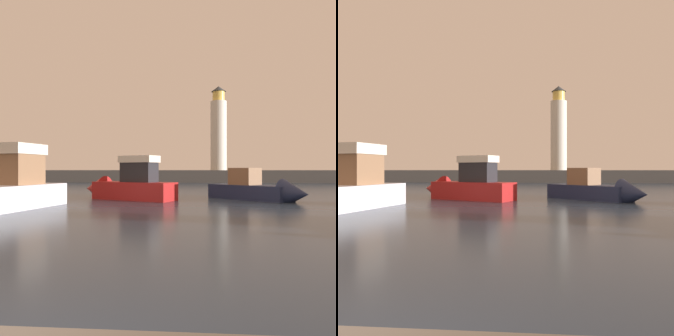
# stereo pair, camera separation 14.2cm
# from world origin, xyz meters

# --- Properties ---
(ground_plane) EXTENTS (220.00, 220.00, 0.00)m
(ground_plane) POSITION_xyz_m (0.00, 27.76, 0.00)
(ground_plane) COLOR #2D3D51
(breakwater) EXTENTS (75.61, 5.75, 1.97)m
(breakwater) POSITION_xyz_m (0.00, 55.52, 0.99)
(breakwater) COLOR #423F3D
(breakwater) RESTS_ON ground_plane
(lighthouse) EXTENTS (2.61, 2.61, 13.73)m
(lighthouse) POSITION_xyz_m (5.73, 55.52, 8.48)
(lighthouse) COLOR silver
(lighthouse) RESTS_ON breakwater
(motorboat_0) EXTENTS (7.44, 4.88, 3.32)m
(motorboat_0) POSITION_xyz_m (-2.88, 21.92, 0.97)
(motorboat_0) COLOR #B21E1E
(motorboat_0) RESTS_ON ground_plane
(motorboat_4) EXTENTS (6.64, 6.53, 2.61)m
(motorboat_4) POSITION_xyz_m (6.53, 21.97, 0.69)
(motorboat_4) COLOR #1E284C
(motorboat_4) RESTS_ON ground_plane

